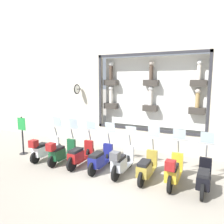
{
  "coord_description": "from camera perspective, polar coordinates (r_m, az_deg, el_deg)",
  "views": [
    {
      "loc": [
        -6.19,
        -2.83,
        3.3
      ],
      "look_at": [
        1.94,
        1.13,
        1.95
      ],
      "focal_mm": 35.0,
      "sensor_mm": 36.0,
      "label": 1
    }
  ],
  "objects": [
    {
      "name": "scooter_yellow_1",
      "position": [
        7.29,
        15.74,
        -14.56
      ],
      "size": [
        1.81,
        0.61,
        1.64
      ],
      "color": "black",
      "rests_on": "ground_plane"
    },
    {
      "name": "scooter_green_6",
      "position": [
        9.06,
        -13.26,
        -10.05
      ],
      "size": [
        1.79,
        0.61,
        1.66
      ],
      "color": "black",
      "rests_on": "ground_plane"
    },
    {
      "name": "scooter_black_0",
      "position": [
        7.28,
        22.87,
        -15.46
      ],
      "size": [
        1.8,
        0.61,
        1.63
      ],
      "color": "black",
      "rests_on": "ground_plane"
    },
    {
      "name": "ground_plane",
      "position": [
        7.56,
        1.31,
        -17.42
      ],
      "size": [
        120.0,
        120.0,
        0.0
      ],
      "primitive_type": "plane",
      "color": "gray"
    },
    {
      "name": "shop_sign_post",
      "position": [
        10.5,
        -22.39,
        -5.32
      ],
      "size": [
        0.36,
        0.45,
        1.69
      ],
      "color": "#232326",
      "rests_on": "ground_plane"
    },
    {
      "name": "scooter_olive_2",
      "position": [
        7.54,
        9.01,
        -14.02
      ],
      "size": [
        1.8,
        0.6,
        1.68
      ],
      "color": "black",
      "rests_on": "ground_plane"
    },
    {
      "name": "building_facade",
      "position": [
        10.28,
        10.14,
        16.05
      ],
      "size": [
        1.17,
        36.0,
        9.18
      ],
      "color": "beige",
      "rests_on": "ground_plane"
    },
    {
      "name": "scooter_white_7",
      "position": [
        9.61,
        -17.37,
        -9.08
      ],
      "size": [
        1.79,
        0.61,
        1.67
      ],
      "color": "black",
      "rests_on": "ground_plane"
    },
    {
      "name": "scooter_navy_4",
      "position": [
        8.18,
        -3.12,
        -12.1
      ],
      "size": [
        1.8,
        0.6,
        1.64
      ],
      "color": "black",
      "rests_on": "ground_plane"
    },
    {
      "name": "scooter_red_5",
      "position": [
        8.61,
        -8.32,
        -10.98
      ],
      "size": [
        1.81,
        0.61,
        1.63
      ],
      "color": "black",
      "rests_on": "ground_plane"
    },
    {
      "name": "scooter_silver_3",
      "position": [
        7.75,
        2.51,
        -12.85
      ],
      "size": [
        1.81,
        0.61,
        1.57
      ],
      "color": "black",
      "rests_on": "ground_plane"
    }
  ]
}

